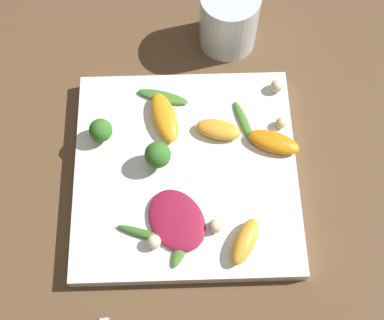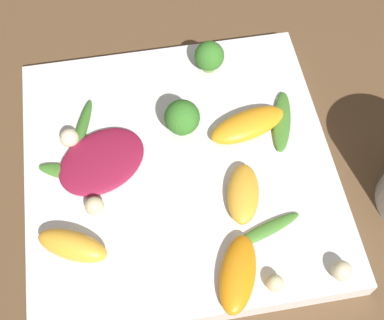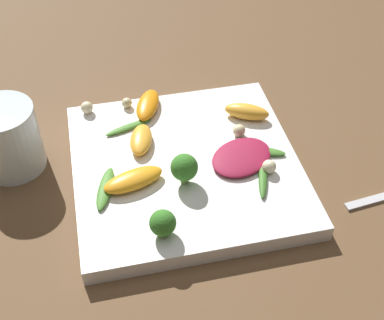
# 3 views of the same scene
# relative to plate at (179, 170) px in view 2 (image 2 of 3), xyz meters

# --- Properties ---
(ground_plane) EXTENTS (2.40, 2.40, 0.00)m
(ground_plane) POSITION_rel_plate_xyz_m (0.00, 0.00, -0.01)
(ground_plane) COLOR brown
(plate) EXTENTS (0.29, 0.29, 0.02)m
(plate) POSITION_rel_plate_xyz_m (0.00, 0.00, 0.00)
(plate) COLOR white
(plate) RESTS_ON ground_plane
(radicchio_leaf_0) EXTENTS (0.10, 0.11, 0.01)m
(radicchio_leaf_0) POSITION_rel_plate_xyz_m (-0.01, -0.07, 0.02)
(radicchio_leaf_0) COLOR maroon
(radicchio_leaf_0) RESTS_ON plate
(orange_segment_0) EXTENTS (0.06, 0.04, 0.02)m
(orange_segment_0) POSITION_rel_plate_xyz_m (0.04, 0.05, 0.02)
(orange_segment_0) COLOR #FCAD33
(orange_segment_0) RESTS_ON plate
(orange_segment_1) EXTENTS (0.05, 0.08, 0.02)m
(orange_segment_1) POSITION_rel_plate_xyz_m (-0.03, 0.07, 0.02)
(orange_segment_1) COLOR orange
(orange_segment_1) RESTS_ON plate
(orange_segment_2) EXTENTS (0.05, 0.07, 0.02)m
(orange_segment_2) POSITION_rel_plate_xyz_m (0.07, -0.10, 0.02)
(orange_segment_2) COLOR #FCAD33
(orange_segment_2) RESTS_ON plate
(orange_segment_3) EXTENTS (0.07, 0.05, 0.02)m
(orange_segment_3) POSITION_rel_plate_xyz_m (0.12, 0.03, 0.02)
(orange_segment_3) COLOR orange
(orange_segment_3) RESTS_ON plate
(broccoli_floret_0) EXTENTS (0.03, 0.03, 0.03)m
(broccoli_floret_0) POSITION_rel_plate_xyz_m (-0.11, 0.05, 0.03)
(broccoli_floret_0) COLOR #7A9E51
(broccoli_floret_0) RESTS_ON plate
(broccoli_floret_1) EXTENTS (0.03, 0.03, 0.04)m
(broccoli_floret_1) POSITION_rel_plate_xyz_m (-0.03, 0.01, 0.04)
(broccoli_floret_1) COLOR #7A9E51
(broccoli_floret_1) RESTS_ON plate
(arugula_sprig_0) EXTENTS (0.03, 0.07, 0.01)m
(arugula_sprig_0) POSITION_rel_plate_xyz_m (0.08, 0.06, 0.01)
(arugula_sprig_0) COLOR #47842D
(arugula_sprig_0) RESTS_ON plate
(arugula_sprig_1) EXTENTS (0.07, 0.03, 0.01)m
(arugula_sprig_1) POSITION_rel_plate_xyz_m (-0.05, -0.09, 0.01)
(arugula_sprig_1) COLOR #3D7528
(arugula_sprig_1) RESTS_ON plate
(arugula_sprig_2) EXTENTS (0.07, 0.04, 0.01)m
(arugula_sprig_2) POSITION_rel_plate_xyz_m (-0.03, 0.11, 0.01)
(arugula_sprig_2) COLOR #47842D
(arugula_sprig_2) RESTS_ON plate
(arugula_sprig_3) EXTENTS (0.04, 0.06, 0.01)m
(arugula_sprig_3) POSITION_rel_plate_xyz_m (-0.01, -0.10, 0.01)
(arugula_sprig_3) COLOR #47842D
(arugula_sprig_3) RESTS_ON plate
(macadamia_nut_0) EXTENTS (0.02, 0.02, 0.02)m
(macadamia_nut_0) POSITION_rel_plate_xyz_m (0.13, 0.12, 0.02)
(macadamia_nut_0) COLOR beige
(macadamia_nut_0) RESTS_ON plate
(macadamia_nut_1) EXTENTS (0.02, 0.02, 0.02)m
(macadamia_nut_1) POSITION_rel_plate_xyz_m (-0.04, -0.10, 0.02)
(macadamia_nut_1) COLOR beige
(macadamia_nut_1) RESTS_ON plate
(macadamia_nut_2) EXTENTS (0.02, 0.02, 0.02)m
(macadamia_nut_2) POSITION_rel_plate_xyz_m (0.03, -0.08, 0.02)
(macadamia_nut_2) COLOR beige
(macadamia_nut_2) RESTS_ON plate
(macadamia_nut_3) EXTENTS (0.01, 0.01, 0.01)m
(macadamia_nut_3) POSITION_rel_plate_xyz_m (0.13, 0.06, 0.02)
(macadamia_nut_3) COLOR beige
(macadamia_nut_3) RESTS_ON plate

